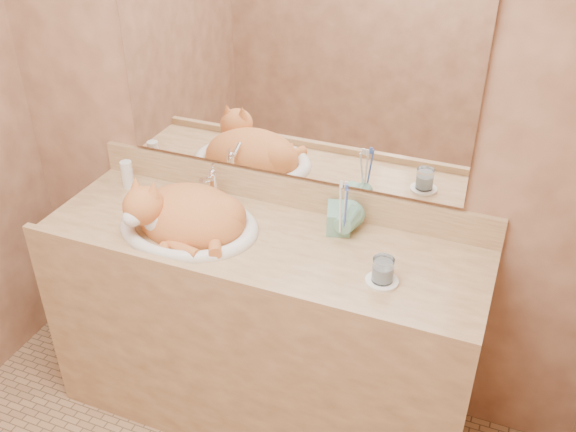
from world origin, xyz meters
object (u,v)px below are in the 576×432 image
at_px(cat, 184,213).
at_px(sink_basin, 187,209).
at_px(vanity_counter, 262,331).
at_px(soap_dispenser, 339,215).
at_px(toothbrush_cup, 342,228).
at_px(water_glass, 383,270).

bearing_deg(cat, sink_basin, 47.28).
bearing_deg(vanity_counter, soap_dispenser, 25.85).
bearing_deg(toothbrush_cup, cat, -165.39).
relative_size(toothbrush_cup, water_glass, 1.35).
relative_size(vanity_counter, soap_dispenser, 8.46).
height_order(cat, water_glass, cat).
distance_m(cat, toothbrush_cup, 0.57).
height_order(sink_basin, cat, cat).
bearing_deg(vanity_counter, water_glass, -8.24).
height_order(vanity_counter, sink_basin, sink_basin).
height_order(vanity_counter, cat, cat).
bearing_deg(cat, soap_dispenser, 17.62).
distance_m(sink_basin, water_glass, 0.73).
distance_m(toothbrush_cup, water_glass, 0.26).
bearing_deg(sink_basin, cat, -134.51).
relative_size(vanity_counter, sink_basin, 3.15).
bearing_deg(water_glass, vanity_counter, 171.76).
bearing_deg(soap_dispenser, sink_basin, 178.01).
distance_m(vanity_counter, sink_basin, 0.57).
relative_size(cat, water_glass, 5.02).
height_order(sink_basin, toothbrush_cup, sink_basin).
height_order(cat, toothbrush_cup, cat).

